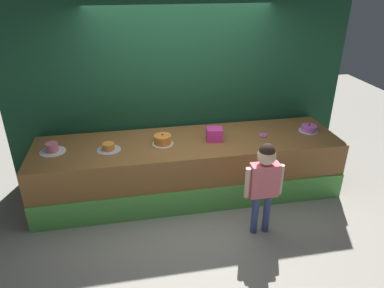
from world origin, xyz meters
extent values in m
plane|color=gray|center=(0.00, 0.00, 0.00)|extent=(12.00, 12.00, 0.00)
cube|color=brown|center=(0.00, 0.53, 0.40)|extent=(4.15, 1.06, 0.81)
cube|color=#59B24C|center=(0.00, -0.01, 0.18)|extent=(4.15, 0.02, 0.36)
cube|color=#19472D|center=(0.00, 1.16, 1.40)|extent=(4.93, 0.08, 2.79)
cylinder|color=#3F4C8C|center=(0.62, -0.50, 0.26)|extent=(0.08, 0.08, 0.53)
cylinder|color=#3F4C8C|center=(0.77, -0.50, 0.26)|extent=(0.08, 0.08, 0.53)
cube|color=#D86672|center=(0.69, -0.50, 0.74)|extent=(0.33, 0.15, 0.41)
cylinder|color=beige|center=(0.50, -0.50, 0.72)|extent=(0.07, 0.07, 0.38)
cylinder|color=beige|center=(0.89, -0.50, 0.72)|extent=(0.07, 0.07, 0.38)
sphere|color=beige|center=(0.69, -0.50, 1.05)|extent=(0.21, 0.21, 0.21)
sphere|color=black|center=(0.69, -0.50, 1.11)|extent=(0.18, 0.18, 0.18)
cube|color=#E7379E|center=(0.35, 0.50, 0.89)|extent=(0.23, 0.21, 0.17)
torus|color=#CC66D8|center=(1.06, 0.49, 0.82)|extent=(0.11, 0.11, 0.03)
cylinder|color=white|center=(-1.76, 0.54, 0.81)|extent=(0.33, 0.33, 0.01)
cylinder|color=pink|center=(-1.76, 0.54, 0.87)|extent=(0.16, 0.16, 0.11)
cylinder|color=silver|center=(-1.06, 0.45, 0.81)|extent=(0.31, 0.31, 0.01)
cylinder|color=orange|center=(-1.06, 0.45, 0.86)|extent=(0.16, 0.16, 0.09)
cylinder|color=white|center=(-0.35, 0.51, 0.81)|extent=(0.29, 0.29, 0.01)
cylinder|color=orange|center=(-0.35, 0.51, 0.87)|extent=(0.23, 0.23, 0.12)
sphere|color=red|center=(-0.35, 0.51, 0.95)|extent=(0.03, 0.03, 0.03)
cylinder|color=white|center=(1.76, 0.54, 0.81)|extent=(0.27, 0.27, 0.01)
cylinder|color=#CC66D8|center=(1.76, 0.54, 0.85)|extent=(0.22, 0.22, 0.08)
sphere|color=red|center=(1.76, 0.54, 0.91)|extent=(0.03, 0.03, 0.03)
camera|label=1|loc=(-0.76, -3.75, 2.89)|focal=33.26mm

